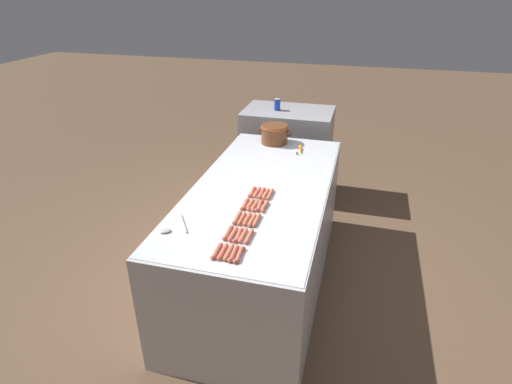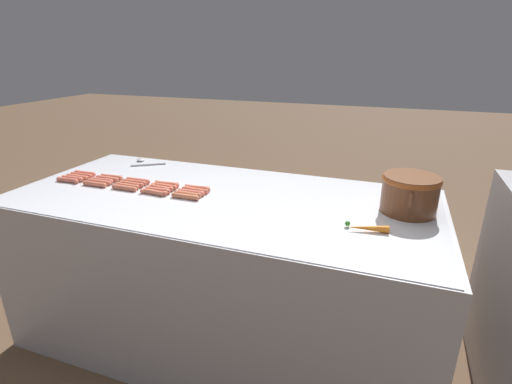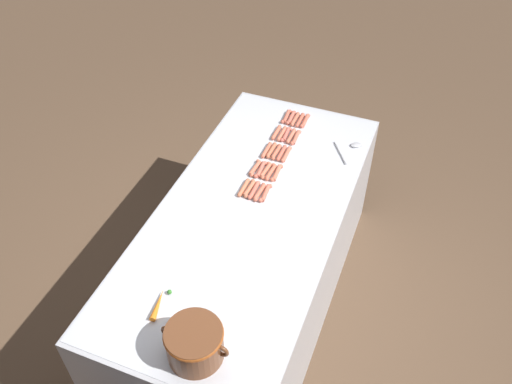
{
  "view_description": "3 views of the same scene",
  "coord_description": "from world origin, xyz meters",
  "px_view_note": "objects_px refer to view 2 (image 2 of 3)",
  "views": [
    {
      "loc": [
        0.67,
        -2.68,
        2.25
      ],
      "look_at": [
        -0.01,
        -0.15,
        0.9
      ],
      "focal_mm": 28.85,
      "sensor_mm": 36.0,
      "label": 1
    },
    {
      "loc": [
        1.67,
        0.8,
        1.59
      ],
      "look_at": [
        0.12,
        0.24,
        0.97
      ],
      "focal_mm": 27.01,
      "sensor_mm": 36.0,
      "label": 2
    },
    {
      "loc": [
        -0.79,
        1.93,
        3.01
      ],
      "look_at": [
        -0.0,
        -0.08,
        0.95
      ],
      "focal_mm": 37.47,
      "sensor_mm": 36.0,
      "label": 3
    }
  ],
  "objects_px": {
    "bean_pot": "(410,192)",
    "hot_dog_19": "(188,194)",
    "hot_dog_1": "(112,177)",
    "hot_dog_20": "(68,180)",
    "hot_dog_11": "(102,180)",
    "hot_dog_24": "(185,197)",
    "carrot": "(366,228)",
    "serving_spoon": "(143,161)",
    "hot_dog_14": "(191,192)",
    "hot_dog_5": "(81,175)",
    "hot_dog_4": "(197,188)",
    "hot_dog_23": "(154,192)",
    "hot_dog_6": "(107,178)",
    "hot_dog_17": "(126,186)",
    "hot_dog_0": "(85,173)",
    "hot_dog_10": "(77,177)",
    "hot_dog_13": "(160,188)",
    "hot_dog_22": "(124,188)",
    "hot_dog_2": "(138,180)",
    "hot_dog_12": "(131,184)",
    "hot_dog_7": "(135,182)",
    "hot_dog_15": "(72,178)",
    "hot_dog_18": "(158,190)",
    "hot_dog_16": "(99,182)",
    "hot_dog_9": "(195,190)",
    "hot_dog_21": "(95,184)",
    "hot_dog_8": "(164,186)"
  },
  "relations": [
    {
      "from": "hot_dog_11",
      "to": "hot_dog_19",
      "type": "height_order",
      "value": "same"
    },
    {
      "from": "hot_dog_24",
      "to": "carrot",
      "type": "height_order",
      "value": "carrot"
    },
    {
      "from": "hot_dog_10",
      "to": "hot_dog_13",
      "type": "relative_size",
      "value": 1.0
    },
    {
      "from": "hot_dog_10",
      "to": "hot_dog_20",
      "type": "relative_size",
      "value": 1.0
    },
    {
      "from": "hot_dog_0",
      "to": "carrot",
      "type": "distance_m",
      "value": 1.65
    },
    {
      "from": "hot_dog_20",
      "to": "hot_dog_22",
      "type": "distance_m",
      "value": 0.38
    },
    {
      "from": "hot_dog_14",
      "to": "hot_dog_19",
      "type": "relative_size",
      "value": 1.0
    },
    {
      "from": "bean_pot",
      "to": "hot_dog_24",
      "type": "bearing_deg",
      "value": -78.83
    },
    {
      "from": "hot_dog_16",
      "to": "hot_dog_18",
      "type": "height_order",
      "value": "same"
    },
    {
      "from": "hot_dog_8",
      "to": "hot_dog_18",
      "type": "distance_m",
      "value": 0.06
    },
    {
      "from": "bean_pot",
      "to": "hot_dog_5",
      "type": "bearing_deg",
      "value": -86.6
    },
    {
      "from": "hot_dog_15",
      "to": "hot_dog_6",
      "type": "bearing_deg",
      "value": 108.99
    },
    {
      "from": "hot_dog_4",
      "to": "hot_dog_23",
      "type": "xyz_separation_m",
      "value": [
        0.14,
        -0.18,
        0.0
      ]
    },
    {
      "from": "hot_dog_22",
      "to": "hot_dog_24",
      "type": "relative_size",
      "value": 1.0
    },
    {
      "from": "hot_dog_6",
      "to": "serving_spoon",
      "type": "bearing_deg",
      "value": -175.44
    },
    {
      "from": "hot_dog_11",
      "to": "bean_pot",
      "type": "distance_m",
      "value": 1.62
    },
    {
      "from": "bean_pot",
      "to": "hot_dog_9",
      "type": "bearing_deg",
      "value": -84.1
    },
    {
      "from": "hot_dog_11",
      "to": "hot_dog_17",
      "type": "bearing_deg",
      "value": 80.35
    },
    {
      "from": "serving_spoon",
      "to": "hot_dog_24",
      "type": "bearing_deg",
      "value": 50.65
    },
    {
      "from": "hot_dog_18",
      "to": "carrot",
      "type": "bearing_deg",
      "value": 84.64
    },
    {
      "from": "hot_dog_2",
      "to": "serving_spoon",
      "type": "distance_m",
      "value": 0.42
    },
    {
      "from": "bean_pot",
      "to": "carrot",
      "type": "bearing_deg",
      "value": -30.5
    },
    {
      "from": "hot_dog_24",
      "to": "bean_pot",
      "type": "height_order",
      "value": "bean_pot"
    },
    {
      "from": "hot_dog_6",
      "to": "hot_dog_15",
      "type": "height_order",
      "value": "same"
    },
    {
      "from": "serving_spoon",
      "to": "hot_dog_1",
      "type": "bearing_deg",
      "value": 5.61
    },
    {
      "from": "hot_dog_16",
      "to": "hot_dog_10",
      "type": "bearing_deg",
      "value": -99.1
    },
    {
      "from": "bean_pot",
      "to": "hot_dog_19",
      "type": "bearing_deg",
      "value": -80.61
    },
    {
      "from": "hot_dog_6",
      "to": "hot_dog_22",
      "type": "xyz_separation_m",
      "value": [
        0.1,
        0.19,
        0.0
      ]
    },
    {
      "from": "hot_dog_6",
      "to": "hot_dog_17",
      "type": "bearing_deg",
      "value": 69.68
    },
    {
      "from": "hot_dog_6",
      "to": "carrot",
      "type": "bearing_deg",
      "value": 83.46
    },
    {
      "from": "hot_dog_8",
      "to": "hot_dog_20",
      "type": "height_order",
      "value": "same"
    },
    {
      "from": "hot_dog_9",
      "to": "hot_dog_14",
      "type": "xyz_separation_m",
      "value": [
        0.04,
        -0.0,
        0.0
      ]
    },
    {
      "from": "hot_dog_2",
      "to": "hot_dog_10",
      "type": "relative_size",
      "value": 1.0
    },
    {
      "from": "hot_dog_10",
      "to": "hot_dog_23",
      "type": "distance_m",
      "value": 0.57
    },
    {
      "from": "hot_dog_0",
      "to": "hot_dog_14",
      "type": "height_order",
      "value": "same"
    },
    {
      "from": "hot_dog_4",
      "to": "hot_dog_17",
      "type": "bearing_deg",
      "value": -74.7
    },
    {
      "from": "hot_dog_14",
      "to": "hot_dog_22",
      "type": "height_order",
      "value": "same"
    },
    {
      "from": "hot_dog_19",
      "to": "hot_dog_20",
      "type": "bearing_deg",
      "value": -87.49
    },
    {
      "from": "hot_dog_2",
      "to": "hot_dog_9",
      "type": "bearing_deg",
      "value": 85.21
    },
    {
      "from": "hot_dog_14",
      "to": "hot_dog_19",
      "type": "xyz_separation_m",
      "value": [
        0.03,
        -0.0,
        0.0
      ]
    },
    {
      "from": "hot_dog_0",
      "to": "hot_dog_10",
      "type": "relative_size",
      "value": 1.0
    },
    {
      "from": "hot_dog_7",
      "to": "hot_dog_15",
      "type": "relative_size",
      "value": 1.0
    },
    {
      "from": "hot_dog_2",
      "to": "hot_dog_16",
      "type": "height_order",
      "value": "same"
    },
    {
      "from": "hot_dog_14",
      "to": "hot_dog_21",
      "type": "relative_size",
      "value": 1.0
    },
    {
      "from": "hot_dog_12",
      "to": "carrot",
      "type": "height_order",
      "value": "carrot"
    },
    {
      "from": "hot_dog_1",
      "to": "hot_dog_20",
      "type": "relative_size",
      "value": 1.0
    },
    {
      "from": "hot_dog_22",
      "to": "hot_dog_7",
      "type": "bearing_deg",
      "value": -176.19
    },
    {
      "from": "hot_dog_5",
      "to": "hot_dog_15",
      "type": "bearing_deg",
      "value": -2.61
    },
    {
      "from": "hot_dog_5",
      "to": "hot_dog_11",
      "type": "bearing_deg",
      "value": 78.48
    },
    {
      "from": "hot_dog_7",
      "to": "hot_dog_18",
      "type": "distance_m",
      "value": 0.21
    }
  ]
}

